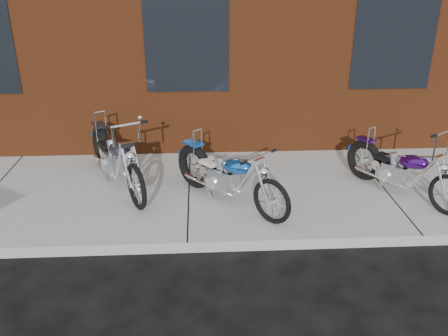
{
  "coord_description": "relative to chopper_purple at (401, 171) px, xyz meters",
  "views": [
    {
      "loc": [
        0.19,
        -5.03,
        3.36
      ],
      "look_at": [
        0.5,
        0.8,
        0.8
      ],
      "focal_mm": 38.0,
      "sensor_mm": 36.0,
      "label": 1
    }
  ],
  "objects": [
    {
      "name": "chopper_blue",
      "position": [
        -2.56,
        -0.12,
        0.02
      ],
      "size": [
        1.53,
        1.7,
        0.95
      ],
      "rotation": [
        0.0,
        0.0,
        -0.84
      ],
      "color": "black",
      "rests_on": "sidewalk"
    },
    {
      "name": "sidewalk",
      "position": [
        -3.12,
        0.32,
        -0.44
      ],
      "size": [
        22.0,
        3.0,
        0.15
      ],
      "primitive_type": "cube",
      "color": "gray",
      "rests_on": "ground"
    },
    {
      "name": "chopper_purple",
      "position": [
        0.0,
        0.0,
        0.0
      ],
      "size": [
        1.19,
        1.77,
        1.15
      ],
      "rotation": [
        0.0,
        0.0,
        -1.0
      ],
      "color": "black",
      "rests_on": "sidewalk"
    },
    {
      "name": "ground",
      "position": [
        -3.12,
        -1.18,
        -0.52
      ],
      "size": [
        120.0,
        120.0,
        0.0
      ],
      "primitive_type": "plane",
      "color": "black",
      "rests_on": "ground"
    },
    {
      "name": "chopper_third",
      "position": [
        -4.23,
        0.54,
        0.05
      ],
      "size": [
        1.14,
        2.12,
        1.18
      ],
      "rotation": [
        0.0,
        0.0,
        -1.1
      ],
      "color": "black",
      "rests_on": "sidewalk"
    }
  ]
}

